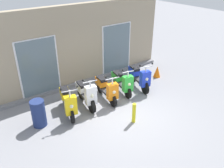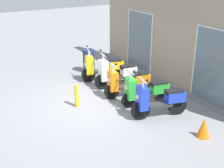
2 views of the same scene
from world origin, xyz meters
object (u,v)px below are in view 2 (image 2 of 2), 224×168
at_px(scooter_blue, 159,100).
at_px(traffic_cone, 204,128).
at_px(curb_bollard, 77,96).
at_px(scooter_yellow, 103,67).
at_px(scooter_white, 116,73).
at_px(scooter_green, 145,91).
at_px(scooter_orange, 127,82).
at_px(trash_bin, 89,61).

height_order(scooter_blue, traffic_cone, scooter_blue).
height_order(curb_bollard, traffic_cone, curb_bollard).
relative_size(scooter_yellow, scooter_white, 1.00).
height_order(scooter_white, scooter_blue, scooter_white).
bearing_deg(scooter_green, scooter_orange, -173.78).
relative_size(trash_bin, curb_bollard, 1.29).
distance_m(scooter_orange, scooter_green, 0.83).
bearing_deg(trash_bin, scooter_yellow, 1.49).
relative_size(scooter_orange, scooter_green, 1.04).
xyz_separation_m(scooter_orange, traffic_cone, (2.99, 0.26, -0.22)).
height_order(scooter_yellow, scooter_white, scooter_white).
xyz_separation_m(scooter_green, curb_bollard, (-0.94, -1.79, -0.12)).
xyz_separation_m(scooter_yellow, scooter_white, (0.77, 0.09, -0.01)).
relative_size(curb_bollard, traffic_cone, 1.35).
distance_m(scooter_orange, scooter_blue, 1.61).
bearing_deg(scooter_white, trash_bin, -176.30).
distance_m(scooter_white, scooter_blue, 2.45).
bearing_deg(curb_bollard, trash_bin, 146.74).
distance_m(scooter_yellow, traffic_cone, 4.61).
relative_size(scooter_green, trash_bin, 1.68).
distance_m(scooter_green, traffic_cone, 2.18).
distance_m(scooter_yellow, curb_bollard, 2.26).
bearing_deg(traffic_cone, scooter_blue, -167.62).
bearing_deg(curb_bollard, scooter_white, 112.04).
bearing_deg(scooter_yellow, scooter_orange, 0.17).
xyz_separation_m(scooter_yellow, scooter_blue, (3.22, -0.04, 0.01)).
height_order(scooter_blue, curb_bollard, scooter_blue).
relative_size(scooter_white, traffic_cone, 3.04).
bearing_deg(scooter_blue, scooter_yellow, 179.31).
xyz_separation_m(scooter_green, trash_bin, (-3.48, -0.12, -0.02)).
xyz_separation_m(scooter_green, traffic_cone, (2.16, 0.17, -0.21)).
xyz_separation_m(scooter_yellow, curb_bollard, (1.49, -1.69, -0.15)).
relative_size(scooter_yellow, scooter_orange, 1.00).
bearing_deg(trash_bin, scooter_blue, -0.15).
height_order(scooter_green, scooter_blue, scooter_blue).
relative_size(scooter_green, traffic_cone, 2.92).
bearing_deg(scooter_orange, scooter_blue, -1.55).
xyz_separation_m(scooter_white, traffic_cone, (3.82, 0.17, -0.23)).
bearing_deg(trash_bin, scooter_green, 2.01).
bearing_deg(scooter_green, scooter_white, -179.86).
height_order(scooter_yellow, curb_bollard, scooter_yellow).
bearing_deg(scooter_white, curb_bollard, -67.96).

